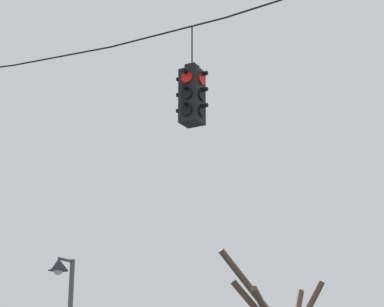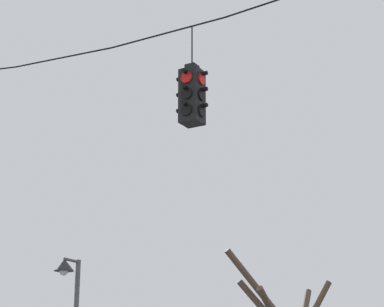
{
  "view_description": "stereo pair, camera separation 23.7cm",
  "coord_description": "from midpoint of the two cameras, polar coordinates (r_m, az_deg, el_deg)",
  "views": [
    {
      "loc": [
        6.08,
        -9.93,
        1.47
      ],
      "look_at": [
        0.53,
        0.22,
        5.18
      ],
      "focal_mm": 70.0,
      "sensor_mm": 36.0,
      "label": 1
    },
    {
      "loc": [
        6.28,
        -9.81,
        1.47
      ],
      "look_at": [
        0.53,
        0.22,
        5.18
      ],
      "focal_mm": 70.0,
      "sensor_mm": 36.0,
      "label": 2
    }
  ],
  "objects": [
    {
      "name": "traffic_light_near_left_pole",
      "position": [
        12.49,
        0.55,
        4.42
      ],
      "size": [
        0.58,
        0.58,
        1.77
      ],
      "color": "black"
    },
    {
      "name": "span_wire",
      "position": [
        13.4,
        -1.49,
        10.25
      ],
      "size": [
        16.3,
        0.03,
        0.89
      ],
      "color": "black"
    },
    {
      "name": "street_lamp",
      "position": [
        18.2,
        -9.01,
        -11.41
      ],
      "size": [
        0.48,
        0.83,
        4.56
      ],
      "color": "#515156",
      "rests_on": "ground_plane"
    }
  ]
}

